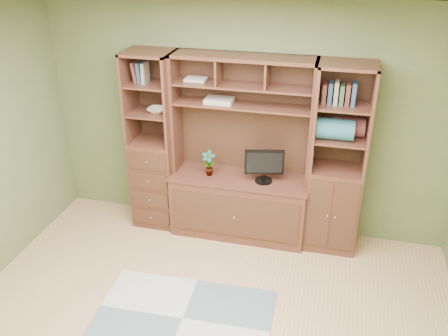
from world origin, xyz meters
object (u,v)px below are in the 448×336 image
(left_tower, at_px, (154,142))
(monitor, at_px, (264,160))
(right_tower, at_px, (338,161))
(center_hutch, at_px, (240,153))

(left_tower, distance_m, monitor, 1.28)
(left_tower, xyz_separation_m, right_tower, (2.02, 0.00, 0.00))
(left_tower, bearing_deg, center_hutch, -2.29)
(left_tower, distance_m, right_tower, 2.02)
(right_tower, bearing_deg, left_tower, 180.00)
(monitor, bearing_deg, right_tower, -6.76)
(left_tower, relative_size, monitor, 4.00)
(center_hutch, bearing_deg, left_tower, 177.71)
(left_tower, xyz_separation_m, monitor, (1.27, -0.07, -0.04))
(right_tower, relative_size, monitor, 4.00)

